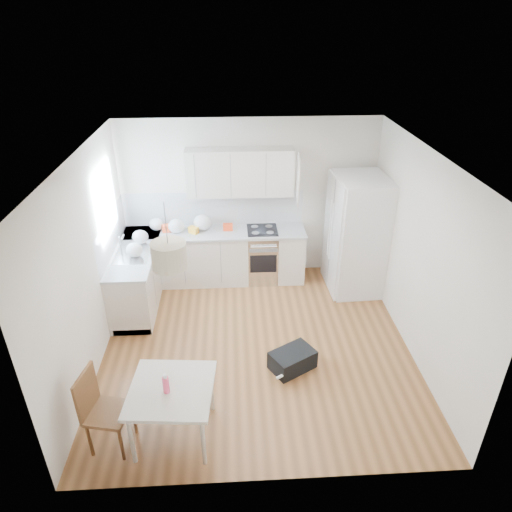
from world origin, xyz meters
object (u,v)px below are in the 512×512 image
at_px(dining_chair, 109,411).
at_px(gym_bag, 292,360).
at_px(refrigerator, 357,235).
at_px(dining_table, 172,393).

height_order(dining_chair, gym_bag, dining_chair).
relative_size(dining_chair, gym_bag, 1.74).
bearing_deg(dining_chair, refrigerator, 54.10).
bearing_deg(dining_chair, gym_bag, 39.32).
distance_m(dining_chair, gym_bag, 2.36).
distance_m(dining_table, dining_chair, 0.67).
xyz_separation_m(refrigerator, dining_chair, (-3.34, -3.02, -0.48)).
bearing_deg(refrigerator, gym_bag, -125.66).
bearing_deg(refrigerator, dining_chair, -140.50).
xyz_separation_m(dining_table, gym_bag, (1.42, 0.98, -0.48)).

